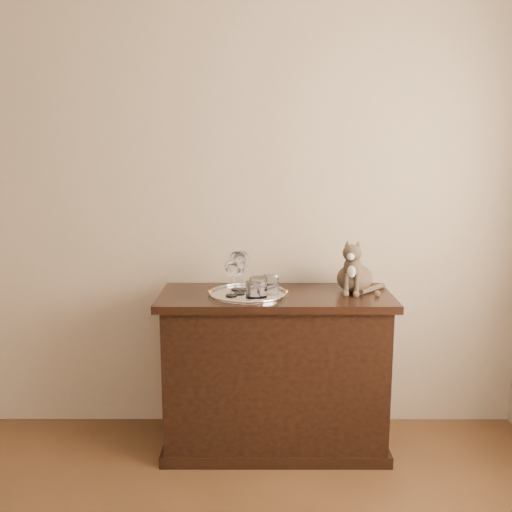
{
  "coord_description": "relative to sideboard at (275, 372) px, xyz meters",
  "views": [
    {
      "loc": [
        0.5,
        -0.92,
        1.58
      ],
      "look_at": [
        0.5,
        1.95,
        1.05
      ],
      "focal_mm": 40.0,
      "sensor_mm": 36.0,
      "label": 1
    }
  ],
  "objects": [
    {
      "name": "tumbler_b",
      "position": [
        -0.12,
        -0.11,
        0.47
      ],
      "size": [
        0.07,
        0.07,
        0.08
      ],
      "primitive_type": "cylinder",
      "color": "silver",
      "rests_on": "tray"
    },
    {
      "name": "cat",
      "position": [
        0.42,
        0.06,
        0.57
      ],
      "size": [
        0.36,
        0.34,
        0.29
      ],
      "primitive_type": null,
      "rotation": [
        0.0,
        0.0,
        -0.33
      ],
      "color": "brown",
      "rests_on": "sideboard"
    },
    {
      "name": "tumbler_a",
      "position": [
        -0.09,
        -0.1,
        0.48
      ],
      "size": [
        0.09,
        0.09,
        0.1
      ],
      "primitive_type": "cylinder",
      "color": "white",
      "rests_on": "tray"
    },
    {
      "name": "wine_glass_a",
      "position": [
        -0.2,
        0.06,
        0.54
      ],
      "size": [
        0.08,
        0.08,
        0.21
      ],
      "primitive_type": null,
      "color": "silver",
      "rests_on": "tray"
    },
    {
      "name": "sideboard",
      "position": [
        0.0,
        0.0,
        0.0
      ],
      "size": [
        1.2,
        0.5,
        0.85
      ],
      "primitive_type": null,
      "color": "black",
      "rests_on": "ground"
    },
    {
      "name": "wine_glass_b",
      "position": [
        -0.18,
        0.05,
        0.54
      ],
      "size": [
        0.08,
        0.08,
        0.21
      ],
      "primitive_type": null,
      "color": "white",
      "rests_on": "tray"
    },
    {
      "name": "wall_back",
      "position": [
        -0.6,
        0.31,
        0.93
      ],
      "size": [
        4.0,
        0.1,
        2.7
      ],
      "primitive_type": "cube",
      "color": "#C2AC91",
      "rests_on": "ground"
    },
    {
      "name": "tray",
      "position": [
        -0.14,
        -0.03,
        0.43
      ],
      "size": [
        0.4,
        0.4,
        0.01
      ],
      "primitive_type": "cylinder",
      "color": "silver",
      "rests_on": "sideboard"
    },
    {
      "name": "wine_glass_d",
      "position": [
        -0.19,
        -0.03,
        0.52
      ],
      "size": [
        0.07,
        0.07,
        0.18
      ],
      "primitive_type": null,
      "color": "silver",
      "rests_on": "tray"
    },
    {
      "name": "wine_glass_c",
      "position": [
        -0.23,
        -0.07,
        0.53
      ],
      "size": [
        0.07,
        0.07,
        0.18
      ],
      "primitive_type": null,
      "color": "silver",
      "rests_on": "tray"
    },
    {
      "name": "tumbler_c",
      "position": [
        -0.03,
        -0.04,
        0.48
      ],
      "size": [
        0.09,
        0.09,
        0.1
      ],
      "primitive_type": "cylinder",
      "color": "white",
      "rests_on": "tray"
    }
  ]
}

